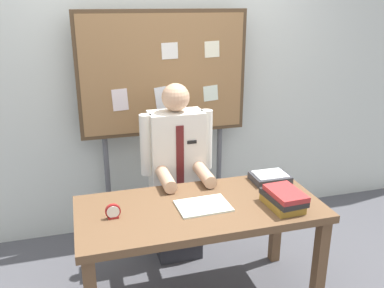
{
  "coord_description": "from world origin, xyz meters",
  "views": [
    {
      "loc": [
        -0.7,
        -2.23,
        1.96
      ],
      "look_at": [
        0.0,
        0.18,
        1.08
      ],
      "focal_mm": 38.79,
      "sensor_mm": 36.0,
      "label": 1
    }
  ],
  "objects_px": {
    "person": "(177,180)",
    "open_notebook": "(203,206)",
    "bulletin_board": "(164,77)",
    "desk_clock": "(113,212)",
    "paper_tray": "(270,177)",
    "desk": "(200,219)",
    "book_stack": "(283,198)"
  },
  "relations": [
    {
      "from": "person",
      "to": "open_notebook",
      "type": "bearing_deg",
      "value": -88.65
    },
    {
      "from": "person",
      "to": "bulletin_board",
      "type": "height_order",
      "value": "bulletin_board"
    },
    {
      "from": "person",
      "to": "bulletin_board",
      "type": "bearing_deg",
      "value": 89.98
    },
    {
      "from": "person",
      "to": "desk_clock",
      "type": "relative_size",
      "value": 15.33
    },
    {
      "from": "desk_clock",
      "to": "paper_tray",
      "type": "distance_m",
      "value": 1.15
    },
    {
      "from": "desk",
      "to": "open_notebook",
      "type": "relative_size",
      "value": 4.72
    },
    {
      "from": "bulletin_board",
      "to": "desk_clock",
      "type": "relative_size",
      "value": 20.8
    },
    {
      "from": "bulletin_board",
      "to": "open_notebook",
      "type": "relative_size",
      "value": 5.8
    },
    {
      "from": "desk",
      "to": "desk_clock",
      "type": "bearing_deg",
      "value": -179.13
    },
    {
      "from": "paper_tray",
      "to": "person",
      "type": "bearing_deg",
      "value": 147.24
    },
    {
      "from": "desk",
      "to": "paper_tray",
      "type": "xyz_separation_m",
      "value": [
        0.59,
        0.22,
        0.12
      ]
    },
    {
      "from": "book_stack",
      "to": "paper_tray",
      "type": "height_order",
      "value": "book_stack"
    },
    {
      "from": "person",
      "to": "book_stack",
      "type": "xyz_separation_m",
      "value": [
        0.49,
        -0.76,
        0.14
      ]
    },
    {
      "from": "book_stack",
      "to": "open_notebook",
      "type": "relative_size",
      "value": 0.95
    },
    {
      "from": "open_notebook",
      "to": "paper_tray",
      "type": "bearing_deg",
      "value": 22.57
    },
    {
      "from": "bulletin_board",
      "to": "open_notebook",
      "type": "height_order",
      "value": "bulletin_board"
    },
    {
      "from": "desk",
      "to": "desk_clock",
      "type": "xyz_separation_m",
      "value": [
        -0.54,
        -0.01,
        0.14
      ]
    },
    {
      "from": "open_notebook",
      "to": "desk_clock",
      "type": "xyz_separation_m",
      "value": [
        -0.56,
        0.01,
        0.03
      ]
    },
    {
      "from": "book_stack",
      "to": "desk_clock",
      "type": "xyz_separation_m",
      "value": [
        -1.04,
        0.15,
        -0.02
      ]
    },
    {
      "from": "open_notebook",
      "to": "book_stack",
      "type": "bearing_deg",
      "value": -16.35
    },
    {
      "from": "desk",
      "to": "bulletin_board",
      "type": "distance_m",
      "value": 1.24
    },
    {
      "from": "person",
      "to": "open_notebook",
      "type": "xyz_separation_m",
      "value": [
        0.01,
        -0.62,
        0.09
      ]
    },
    {
      "from": "person",
      "to": "book_stack",
      "type": "distance_m",
      "value": 0.92
    },
    {
      "from": "desk",
      "to": "bulletin_board",
      "type": "height_order",
      "value": "bulletin_board"
    },
    {
      "from": "person",
      "to": "open_notebook",
      "type": "height_order",
      "value": "person"
    },
    {
      "from": "desk",
      "to": "open_notebook",
      "type": "xyz_separation_m",
      "value": [
        0.01,
        -0.02,
        0.1
      ]
    },
    {
      "from": "open_notebook",
      "to": "bulletin_board",
      "type": "bearing_deg",
      "value": 90.82
    },
    {
      "from": "open_notebook",
      "to": "desk_clock",
      "type": "bearing_deg",
      "value": 178.79
    },
    {
      "from": "bulletin_board",
      "to": "open_notebook",
      "type": "xyz_separation_m",
      "value": [
        0.01,
        -1.01,
        -0.64
      ]
    },
    {
      "from": "bulletin_board",
      "to": "desk_clock",
      "type": "bearing_deg",
      "value": -118.49
    },
    {
      "from": "open_notebook",
      "to": "desk",
      "type": "bearing_deg",
      "value": 126.11
    },
    {
      "from": "open_notebook",
      "to": "paper_tray",
      "type": "distance_m",
      "value": 0.62
    }
  ]
}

